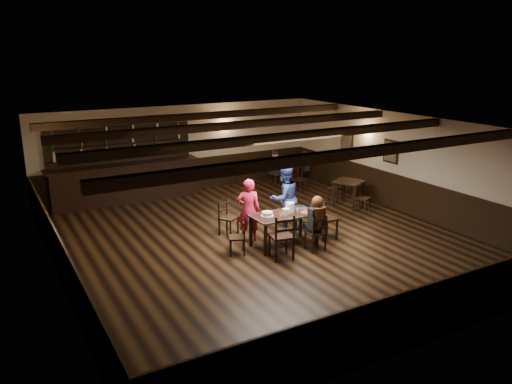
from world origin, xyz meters
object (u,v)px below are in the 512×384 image
chair_near_right (317,230)px  woman_pink (248,210)px  bar_counter (124,177)px  chair_near_left (283,234)px  man_blue (284,198)px  dining_table (284,217)px  cake (267,214)px

chair_near_right → woman_pink: size_ratio=0.56×
bar_counter → chair_near_left: bearing=-73.7°
man_blue → bar_counter: bearing=-64.0°
dining_table → man_blue: (0.51, 0.80, 0.17)m
chair_near_right → man_blue: (0.06, 1.46, 0.35)m
bar_counter → man_blue: bearing=-58.6°
woman_pink → bar_counter: size_ratio=0.34×
chair_near_left → cake: 0.80m
chair_near_right → dining_table: bearing=123.7°
woman_pink → man_blue: (1.07, 0.14, 0.09)m
dining_table → bar_counter: bar_counter is taller
chair_near_left → woman_pink: bearing=94.2°
woman_pink → man_blue: man_blue is taller
cake → bar_counter: bar_counter is taller
woman_pink → man_blue: bearing=-147.9°
dining_table → bar_counter: 5.70m
chair_near_left → chair_near_right: (0.91, 0.02, -0.10)m
dining_table → chair_near_right: bearing=-56.3°
cake → bar_counter: (-1.81, 5.18, -0.07)m
dining_table → chair_near_left: (-0.47, -0.69, -0.08)m
dining_table → chair_near_right: chair_near_right is taller
chair_near_right → bar_counter: (-2.66, 5.93, 0.24)m
woman_pink → bar_counter: 4.89m
bar_counter → chair_near_right: bearing=-65.8°
bar_counter → cake: bearing=-70.7°
chair_near_right → man_blue: bearing=87.6°
woman_pink → dining_table: bearing=155.5°
chair_near_left → cake: bearing=84.9°
chair_near_right → cake: (-0.85, 0.75, 0.31)m
chair_near_left → woman_pink: size_ratio=0.67×
dining_table → chair_near_left: chair_near_left is taller
chair_near_left → woman_pink: (-0.10, 1.35, 0.16)m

